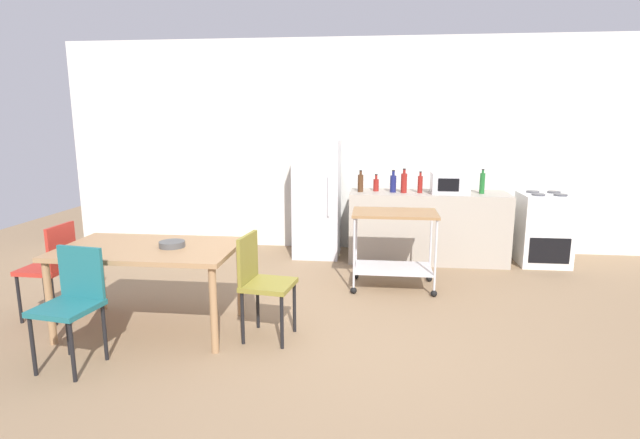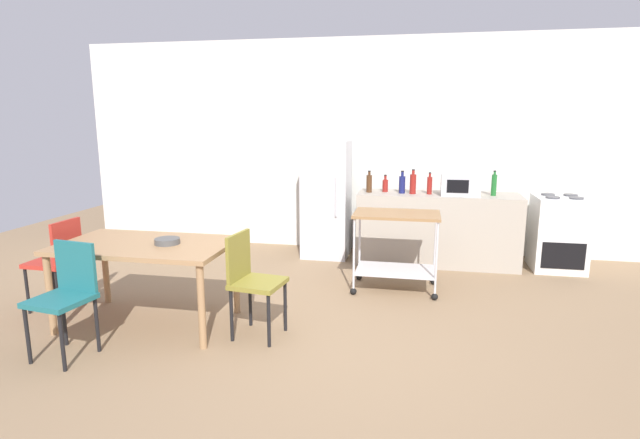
{
  "view_description": "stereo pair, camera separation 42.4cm",
  "coord_description": "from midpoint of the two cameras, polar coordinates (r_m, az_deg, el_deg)",
  "views": [
    {
      "loc": [
        0.24,
        -3.88,
        1.84
      ],
      "look_at": [
        -0.34,
        1.2,
        0.8
      ],
      "focal_mm": 28.22,
      "sensor_mm": 36.0,
      "label": 1
    },
    {
      "loc": [
        0.66,
        -3.82,
        1.84
      ],
      "look_at": [
        -0.34,
        1.2,
        0.8
      ],
      "focal_mm": 28.22,
      "sensor_mm": 36.0,
      "label": 2
    }
  ],
  "objects": [
    {
      "name": "back_wall",
      "position": [
        7.07,
        7.68,
        8.23
      ],
      "size": [
        8.4,
        0.12,
        2.9
      ],
      "primitive_type": "cube",
      "color": "silver",
      "rests_on": "ground_plane"
    },
    {
      "name": "fruit_bowl",
      "position": [
        4.55,
        -14.41,
        -2.42
      ],
      "size": [
        0.22,
        0.22,
        0.05
      ],
      "primitive_type": "cylinder",
      "color": "#4C4C4C",
      "rests_on": "dining_table"
    },
    {
      "name": "kitchen_counter",
      "position": [
        6.61,
        14.92,
        -1.03
      ],
      "size": [
        2.0,
        0.64,
        0.9
      ],
      "primitive_type": "cube",
      "color": "#A89E8E",
      "rests_on": "ground_plane"
    },
    {
      "name": "chair_teal",
      "position": [
        4.29,
        -24.34,
        -7.5
      ],
      "size": [
        0.46,
        0.46,
        0.89
      ],
      "rotation": [
        0.0,
        0.0,
        -0.15
      ],
      "color": "#1E666B",
      "rests_on": "ground_plane"
    },
    {
      "name": "microwave",
      "position": [
        6.48,
        17.44,
        3.79
      ],
      "size": [
        0.46,
        0.35,
        0.26
      ],
      "color": "silver",
      "rests_on": "kitchen_counter"
    },
    {
      "name": "chair_red",
      "position": [
        5.34,
        -25.57,
        -3.98
      ],
      "size": [
        0.41,
        0.41,
        0.89
      ],
      "rotation": [
        0.0,
        0.0,
        -1.61
      ],
      "color": "#B72D23",
      "rests_on": "ground_plane"
    },
    {
      "name": "chair_olive",
      "position": [
        4.28,
        -4.99,
        -6.55
      ],
      "size": [
        0.45,
        0.45,
        0.89
      ],
      "rotation": [
        0.0,
        0.0,
        1.43
      ],
      "color": "olive",
      "rests_on": "ground_plane"
    },
    {
      "name": "stove_oven",
      "position": [
        6.88,
        27.03,
        -1.42
      ],
      "size": [
        0.6,
        0.61,
        0.92
      ],
      "color": "white",
      "rests_on": "ground_plane"
    },
    {
      "name": "bottle_hot_sauce",
      "position": [
        6.55,
        9.26,
        3.86
      ],
      "size": [
        0.07,
        0.07,
        0.22
      ],
      "color": "maroon",
      "rests_on": "kitchen_counter"
    },
    {
      "name": "ground_plane",
      "position": [
        4.29,
        4.3,
        -13.94
      ],
      "size": [
        12.0,
        12.0,
        0.0
      ],
      "primitive_type": "plane",
      "color": "#8C7051"
    },
    {
      "name": "bottle_olive_oil",
      "position": [
        6.46,
        11.16,
        3.96
      ],
      "size": [
        0.08,
        0.08,
        0.28
      ],
      "color": "navy",
      "rests_on": "kitchen_counter"
    },
    {
      "name": "bottle_soda",
      "position": [
        6.47,
        7.48,
        4.09
      ],
      "size": [
        0.07,
        0.07,
        0.28
      ],
      "color": "#4C2D19",
      "rests_on": "kitchen_counter"
    },
    {
      "name": "kitchen_cart",
      "position": [
        5.46,
        10.84,
        -2.14
      ],
      "size": [
        0.91,
        0.57,
        0.85
      ],
      "color": "olive",
      "rests_on": "ground_plane"
    },
    {
      "name": "bottle_wine",
      "position": [
        6.44,
        12.37,
        4.0
      ],
      "size": [
        0.08,
        0.08,
        0.31
      ],
      "color": "maroon",
      "rests_on": "kitchen_counter"
    },
    {
      "name": "bottle_sesame_oil",
      "position": [
        6.46,
        14.17,
        3.8
      ],
      "size": [
        0.06,
        0.06,
        0.27
      ],
      "color": "maroon",
      "rests_on": "kitchen_counter"
    },
    {
      "name": "dining_table",
      "position": [
        4.66,
        -16.72,
        -3.55
      ],
      "size": [
        1.5,
        0.9,
        0.75
      ],
      "color": "#A37A51",
      "rests_on": "ground_plane"
    },
    {
      "name": "refrigerator",
      "position": [
        6.71,
        2.56,
        2.35
      ],
      "size": [
        0.6,
        0.63,
        1.55
      ],
      "color": "silver",
      "rests_on": "ground_plane"
    },
    {
      "name": "bottle_soy_sauce",
      "position": [
        6.57,
        20.9,
        3.7
      ],
      "size": [
        0.06,
        0.06,
        0.31
      ],
      "color": "#1E6628",
      "rests_on": "kitchen_counter"
    }
  ]
}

